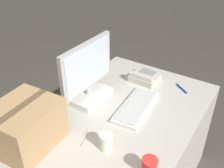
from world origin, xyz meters
TOP-DOWN VIEW (x-y plane):
  - monitor at (0.26, 0.27)m, footprint 0.48×0.21m
  - keyboard at (0.33, -0.06)m, footprint 0.43×0.21m
  - desk_phone at (0.67, 0.05)m, footprint 0.18×0.20m
  - paper_cup_left at (-0.08, -0.36)m, footprint 0.08×0.08m
  - paper_cup_right at (-0.06, -0.09)m, footprint 0.07×0.07m
  - spoon at (-0.08, 0.04)m, footprint 0.13×0.06m
  - cardboard_box at (-0.26, 0.29)m, footprint 0.37×0.32m
  - pen_marker at (0.71, -0.23)m, footprint 0.08×0.11m

SIDE VIEW (x-z plane):
  - spoon at x=-0.08m, z-range 0.74..0.75m
  - pen_marker at x=0.71m, z-range 0.74..0.75m
  - keyboard at x=0.33m, z-range 0.74..0.77m
  - desk_phone at x=0.67m, z-range 0.73..0.81m
  - paper_cup_left at x=-0.08m, z-range 0.74..0.83m
  - paper_cup_right at x=-0.06m, z-range 0.74..0.84m
  - cardboard_box at x=-0.26m, z-range 0.74..0.99m
  - monitor at x=0.26m, z-range 0.71..1.11m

